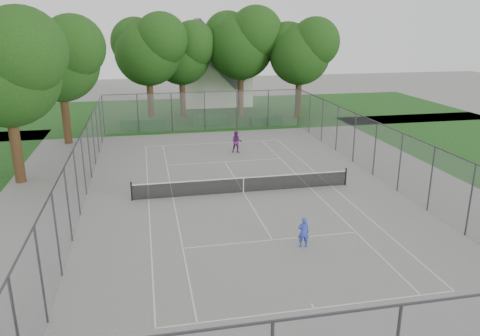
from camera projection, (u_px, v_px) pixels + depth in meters
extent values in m
plane|color=slate|center=(243.00, 192.00, 27.44)|extent=(120.00, 120.00, 0.00)
cube|color=#184513|center=(194.00, 112.00, 51.74)|extent=(60.00, 20.00, 0.00)
cube|color=silver|center=(314.00, 308.00, 16.33)|extent=(10.97, 0.06, 0.01)
cube|color=silver|center=(213.00, 143.00, 38.55)|extent=(10.97, 0.06, 0.01)
cube|color=silver|center=(149.00, 199.00, 26.38)|extent=(0.06, 23.77, 0.01)
cube|color=silver|center=(331.00, 186.00, 28.50)|extent=(0.06, 23.77, 0.01)
cube|color=silver|center=(173.00, 197.00, 26.65)|extent=(0.06, 23.77, 0.01)
cube|color=silver|center=(310.00, 188.00, 28.23)|extent=(0.06, 23.77, 0.01)
cube|color=silver|center=(273.00, 240.00, 21.46)|extent=(8.23, 0.06, 0.01)
cube|color=silver|center=(225.00, 162.00, 33.42)|extent=(8.23, 0.06, 0.01)
cube|color=silver|center=(243.00, 192.00, 27.44)|extent=(0.06, 12.80, 0.01)
cube|color=silver|center=(313.00, 306.00, 16.48)|extent=(0.06, 0.30, 0.01)
cube|color=silver|center=(214.00, 144.00, 38.41)|extent=(0.06, 0.30, 0.01)
cylinder|color=black|center=(132.00, 191.00, 26.05)|extent=(0.10, 0.10, 1.10)
cylinder|color=black|center=(346.00, 177.00, 28.51)|extent=(0.10, 0.10, 1.10)
cube|color=black|center=(243.00, 185.00, 27.31)|extent=(12.67, 0.01, 0.86)
cube|color=white|center=(243.00, 178.00, 27.17)|extent=(12.77, 0.03, 0.06)
cube|color=white|center=(243.00, 185.00, 27.31)|extent=(0.05, 0.02, 0.88)
cylinder|color=#38383D|center=(103.00, 115.00, 41.07)|extent=(0.08, 0.08, 3.50)
cylinder|color=#38383D|center=(298.00, 108.00, 44.54)|extent=(0.08, 0.08, 3.50)
cube|color=slate|center=(205.00, 111.00, 42.81)|extent=(18.00, 0.02, 3.50)
cube|color=slate|center=(80.00, 174.00, 25.18)|extent=(0.02, 34.00, 3.50)
cube|color=slate|center=(387.00, 155.00, 28.65)|extent=(0.02, 34.00, 3.50)
cube|color=#38383D|center=(401.00, 305.00, 10.51)|extent=(18.00, 0.05, 0.05)
cube|color=#38383D|center=(204.00, 92.00, 42.28)|extent=(18.00, 0.05, 0.05)
cube|color=#38383D|center=(77.00, 142.00, 24.66)|extent=(0.05, 34.00, 0.05)
cube|color=#38383D|center=(390.00, 127.00, 28.13)|extent=(0.05, 34.00, 0.05)
cylinder|color=#3E2816|center=(150.00, 99.00, 46.57)|extent=(0.64, 0.64, 4.49)
sphere|color=#15370F|center=(148.00, 53.00, 45.23)|extent=(6.38, 6.38, 6.38)
sphere|color=#15370F|center=(161.00, 39.00, 44.20)|extent=(5.10, 5.10, 5.10)
sphere|color=#15370F|center=(135.00, 42.00, 45.47)|extent=(4.79, 4.79, 4.79)
cylinder|color=#3E2816|center=(183.00, 96.00, 49.22)|extent=(0.62, 0.62, 4.16)
sphere|color=#15370F|center=(181.00, 56.00, 47.98)|extent=(5.91, 5.91, 5.91)
sphere|color=#15370F|center=(193.00, 44.00, 47.03)|extent=(4.73, 4.73, 4.73)
sphere|color=#15370F|center=(170.00, 47.00, 48.21)|extent=(4.43, 4.43, 4.43)
cylinder|color=#3E2816|center=(241.00, 93.00, 49.52)|extent=(0.65, 0.65, 4.77)
sphere|color=#15370F|center=(241.00, 46.00, 48.09)|extent=(6.79, 6.79, 6.79)
sphere|color=#15370F|center=(256.00, 33.00, 47.00)|extent=(5.43, 5.43, 5.43)
sphere|color=#15370F|center=(228.00, 36.00, 48.35)|extent=(5.09, 5.09, 5.09)
cylinder|color=#3E2816|center=(298.00, 97.00, 48.35)|extent=(0.63, 0.63, 4.30)
sphere|color=#15370F|center=(300.00, 54.00, 47.07)|extent=(6.11, 6.11, 6.11)
sphere|color=#15370F|center=(315.00, 42.00, 46.08)|extent=(4.89, 4.89, 4.89)
sphere|color=#15370F|center=(288.00, 45.00, 47.30)|extent=(4.59, 4.59, 4.59)
cylinder|color=#3E2816|center=(66.00, 117.00, 38.01)|extent=(0.63, 0.63, 4.35)
sphere|color=#15370F|center=(60.00, 63.00, 36.71)|extent=(6.18, 6.18, 6.18)
sphere|color=#15370F|center=(73.00, 47.00, 35.71)|extent=(4.95, 4.95, 4.95)
sphere|color=#15370F|center=(46.00, 50.00, 36.95)|extent=(4.64, 4.64, 4.64)
cylinder|color=#3E2816|center=(16.00, 147.00, 28.63)|extent=(0.64, 0.64, 4.48)
sphere|color=#15370F|center=(5.00, 73.00, 27.29)|extent=(6.37, 6.37, 6.37)
sphere|color=#15370F|center=(22.00, 51.00, 26.26)|extent=(5.10, 5.10, 5.10)
cube|color=#164619|center=(143.00, 124.00, 43.27)|extent=(4.01, 1.20, 1.00)
cube|color=#164619|center=(210.00, 120.00, 45.06)|extent=(3.33, 0.95, 1.05)
cube|color=#164619|center=(266.00, 121.00, 45.01)|extent=(2.99, 1.10, 0.90)
cube|color=white|center=(215.00, 79.00, 56.09)|extent=(8.00, 6.00, 6.00)
cube|color=#535459|center=(214.00, 53.00, 55.19)|extent=(7.92, 6.20, 7.92)
imported|color=blue|center=(303.00, 232.00, 20.64)|extent=(0.55, 0.40, 1.40)
imported|color=#6B256F|center=(237.00, 142.00, 35.53)|extent=(0.94, 0.80, 1.69)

